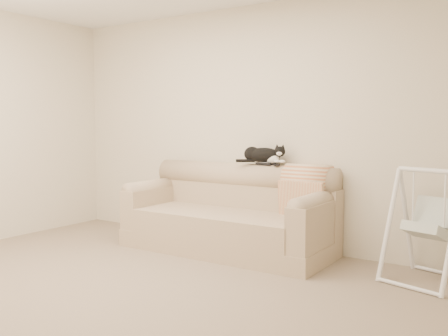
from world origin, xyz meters
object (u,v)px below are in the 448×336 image
object	(u,v)px
sofa	(230,217)
tuxedo_cat	(263,155)
remote_b	(275,164)
remote_a	(264,164)
baby_swing	(428,225)

from	to	relation	value
sofa	tuxedo_cat	xyz separation A→B (m)	(0.26, 0.24, 0.65)
remote_b	sofa	bearing A→B (deg)	-150.12
sofa	remote_a	xyz separation A→B (m)	(0.28, 0.22, 0.56)
sofa	remote_b	bearing A→B (deg)	29.88
remote_a	remote_b	distance (m)	0.13
sofa	tuxedo_cat	bearing A→B (deg)	42.83
tuxedo_cat	sofa	bearing A→B (deg)	-137.17
remote_b	baby_swing	xyz separation A→B (m)	(1.56, -0.24, -0.43)
tuxedo_cat	remote_a	bearing A→B (deg)	-45.90
remote_a	remote_b	xyz separation A→B (m)	(0.13, 0.01, -0.00)
remote_b	tuxedo_cat	size ratio (longest dim) A/B	0.30
sofa	baby_swing	bearing A→B (deg)	-0.22
remote_a	tuxedo_cat	distance (m)	0.09
remote_a	baby_swing	distance (m)	1.75
baby_swing	sofa	bearing A→B (deg)	179.78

